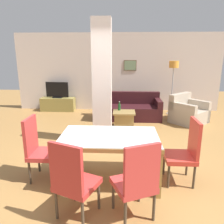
# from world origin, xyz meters

# --- Properties ---
(ground_plane) EXTENTS (18.00, 18.00, 0.00)m
(ground_plane) POSITION_xyz_m (0.00, 0.00, 0.00)
(ground_plane) COLOR olive
(back_wall) EXTENTS (7.20, 0.09, 2.70)m
(back_wall) POSITION_xyz_m (0.00, 4.67, 1.35)
(back_wall) COLOR beige
(back_wall) RESTS_ON ground_plane
(divider_pillar) EXTENTS (0.40, 0.33, 2.70)m
(divider_pillar) POSITION_xyz_m (-0.25, 1.56, 1.35)
(divider_pillar) COLOR beige
(divider_pillar) RESTS_ON ground_plane
(dining_table) EXTENTS (1.53, 0.95, 0.76)m
(dining_table) POSITION_xyz_m (0.00, 0.00, 0.60)
(dining_table) COLOR olive
(dining_table) RESTS_ON ground_plane
(dining_chair_near_left) EXTENTS (0.60, 0.60, 1.03)m
(dining_chair_near_left) POSITION_xyz_m (-0.38, -0.89, 0.54)
(dining_chair_near_left) COLOR #BB312E
(dining_chair_near_left) RESTS_ON ground_plane
(dining_chair_head_right) EXTENTS (0.46, 0.46, 1.03)m
(dining_chair_head_right) POSITION_xyz_m (1.18, 0.00, 0.54)
(dining_chair_head_right) COLOR red
(dining_chair_head_right) RESTS_ON ground_plane
(dining_chair_head_left) EXTENTS (0.46, 0.46, 1.03)m
(dining_chair_head_left) POSITION_xyz_m (-1.13, 0.00, 0.54)
(dining_chair_head_left) COLOR #BE3433
(dining_chair_head_left) RESTS_ON ground_plane
(dining_chair_near_right) EXTENTS (0.61, 0.61, 1.03)m
(dining_chair_near_right) POSITION_xyz_m (0.38, -0.87, 0.54)
(dining_chair_near_right) COLOR #BF3634
(dining_chair_near_right) RESTS_ON ground_plane
(sofa) EXTENTS (2.02, 0.86, 0.81)m
(sofa) POSITION_xyz_m (0.37, 3.54, 0.28)
(sofa) COLOR #341317
(sofa) RESTS_ON ground_plane
(armchair) EXTENTS (1.25, 1.24, 0.84)m
(armchair) POSITION_xyz_m (2.14, 3.20, 0.29)
(armchair) COLOR #B1A18C
(armchair) RESTS_ON ground_plane
(coffee_table) EXTENTS (0.60, 0.53, 0.45)m
(coffee_table) POSITION_xyz_m (0.24, 2.63, 0.23)
(coffee_table) COLOR olive
(coffee_table) RESTS_ON ground_plane
(bottle) EXTENTS (0.08, 0.08, 0.25)m
(bottle) POSITION_xyz_m (0.11, 2.78, 0.55)
(bottle) COLOR #194C23
(bottle) RESTS_ON coffee_table
(tv_stand) EXTENTS (1.20, 0.40, 0.47)m
(tv_stand) POSITION_xyz_m (-2.12, 4.39, 0.24)
(tv_stand) COLOR olive
(tv_stand) RESTS_ON ground_plane
(tv_screen) EXTENTS (0.81, 0.23, 0.56)m
(tv_screen) POSITION_xyz_m (-2.12, 4.39, 0.75)
(tv_screen) COLOR black
(tv_screen) RESTS_ON tv_stand
(floor_lamp) EXTENTS (0.31, 0.31, 1.77)m
(floor_lamp) POSITION_xyz_m (1.84, 4.14, 1.48)
(floor_lamp) COLOR #B7B7BC
(floor_lamp) RESTS_ON ground_plane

